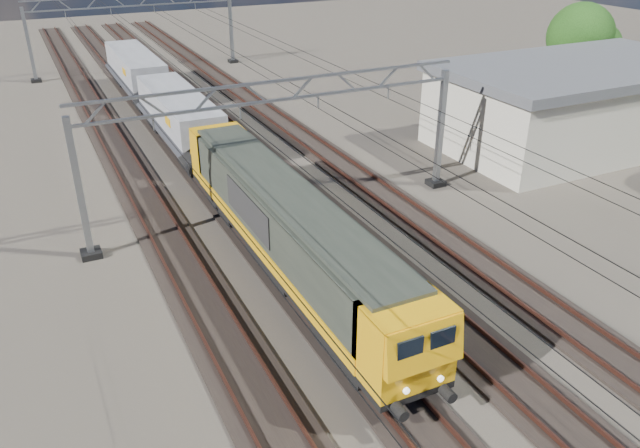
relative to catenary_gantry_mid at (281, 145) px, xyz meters
name	(u,v)px	position (x,y,z in m)	size (l,w,h in m)	color
ground	(317,251)	(0.00, -4.00, -3.91)	(160.00, 160.00, 0.00)	#2B2620
track_outer_west	(190,279)	(-6.00, -4.00, -3.83)	(2.60, 140.00, 0.30)	black
track_loco	(277,259)	(-2.00, -4.00, -3.83)	(2.60, 140.00, 0.30)	black
track_inner_east	(354,240)	(2.00, -4.00, -3.83)	(2.60, 140.00, 0.30)	black
track_outer_east	(424,224)	(6.00, -4.00, -3.83)	(2.60, 140.00, 0.30)	black
catenary_gantry_mid	(281,145)	(0.00, 0.00, 0.00)	(19.90, 0.90, 7.11)	gray
catenary_gantry_far	(136,31)	(0.00, 36.00, 0.00)	(19.90, 0.90, 7.11)	gray
overhead_wires	(251,89)	(0.00, 4.00, 1.84)	(12.03, 140.00, 0.53)	black
locomotive	(286,225)	(-2.00, -5.23, -1.58)	(2.76, 21.10, 3.62)	black
hopper_wagon_lead	(179,116)	(-2.00, 12.46, -1.67)	(3.38, 13.00, 3.25)	black
hopper_wagon_mid	(136,71)	(-2.00, 26.66, -1.67)	(3.38, 13.00, 3.25)	black
industrial_shed	(578,104)	(22.00, 2.00, -1.18)	(18.60, 10.60, 5.40)	beige
tree_far	(585,39)	(30.32, 9.79, 1.08)	(5.67, 5.27, 7.81)	#312116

